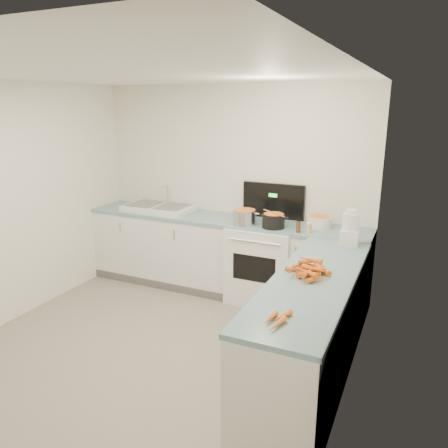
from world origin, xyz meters
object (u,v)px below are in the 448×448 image
at_px(sink, 159,208).
at_px(steel_pot, 245,218).
at_px(spice_jar, 309,229).
at_px(extract_bottle, 298,227).
at_px(stove, 264,261).
at_px(black_pot, 273,222).
at_px(mixing_bowl, 319,222).
at_px(food_processor, 350,229).

distance_m(sink, steel_pot, 1.27).
bearing_deg(spice_jar, extract_bottle, -163.41).
relative_size(stove, black_pot, 5.47).
distance_m(steel_pot, extract_bottle, 0.64).
bearing_deg(spice_jar, mixing_bowl, 81.01).
bearing_deg(stove, steel_pot, -142.11).
relative_size(mixing_bowl, extract_bottle, 2.21).
bearing_deg(food_processor, spice_jar, 154.08).
relative_size(sink, black_pot, 3.46).
height_order(black_pot, extract_bottle, black_pot).
relative_size(black_pot, food_processor, 0.71).
xyz_separation_m(spice_jar, food_processor, (0.45, -0.22, 0.10)).
distance_m(stove, food_processor, 1.24).
bearing_deg(spice_jar, stove, 163.49).
height_order(steel_pot, black_pot, steel_pot).
distance_m(sink, spice_jar, 2.01).
bearing_deg(steel_pot, spice_jar, -1.31).
distance_m(stove, sink, 1.54).
height_order(mixing_bowl, food_processor, food_processor).
relative_size(steel_pot, black_pot, 1.06).
bearing_deg(sink, spice_jar, -5.15).
height_order(steel_pot, food_processor, food_processor).
bearing_deg(sink, mixing_bowl, 2.20).
bearing_deg(mixing_bowl, sink, -177.80).
relative_size(stove, steel_pot, 5.15).
distance_m(stove, spice_jar, 0.77).
height_order(steel_pot, spice_jar, steel_pot).
bearing_deg(spice_jar, black_pot, 175.42).
relative_size(steel_pot, food_processor, 0.75).
bearing_deg(extract_bottle, mixing_bowl, 62.55).
distance_m(stove, extract_bottle, 0.72).
xyz_separation_m(sink, mixing_bowl, (2.05, 0.08, 0.02)).
relative_size(stove, food_processor, 3.89).
xyz_separation_m(steel_pot, food_processor, (1.20, -0.24, 0.07)).
bearing_deg(sink, extract_bottle, -6.43).
height_order(extract_bottle, spice_jar, extract_bottle).
bearing_deg(steel_pot, black_pot, 2.71).
bearing_deg(stove, sink, 179.38).
bearing_deg(mixing_bowl, black_pot, -153.41).
bearing_deg(black_pot, steel_pot, -177.29).
bearing_deg(food_processor, sink, 170.74).
height_order(stove, food_processor, stove).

